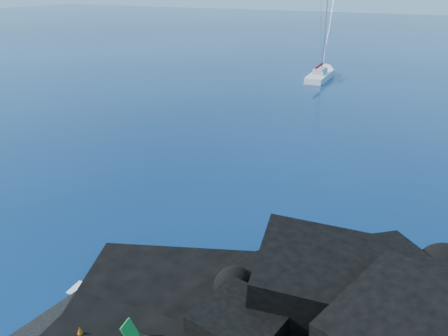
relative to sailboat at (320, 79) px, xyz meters
The scene contains 4 objects.
ground 52.83m from the sailboat, 86.34° to the right, with size 400.00×400.00×0.00m, color #031032.
surf_foam 48.45m from the sailboat, 80.05° to the right, with size 10.00×8.00×0.06m, color white, non-canonical shape.
sailboat is the anchor object (origin of this frame).
marker_cone 52.77m from the sailboat, 83.44° to the right, with size 0.38×0.38×0.59m, color #DE5A0B.
Camera 1 is at (13.21, -8.30, 12.72)m, focal length 35.00 mm.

